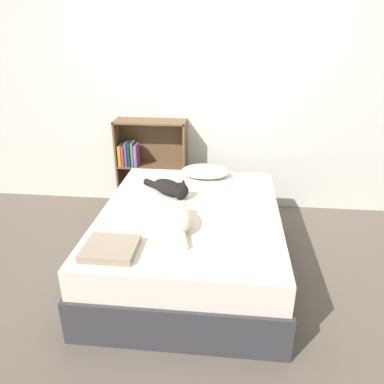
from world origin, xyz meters
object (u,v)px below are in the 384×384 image
(pillow, at_px, (205,171))
(bookshelf, at_px, (150,162))
(bed, at_px, (190,241))
(cat_dark, at_px, (171,188))
(cat_light, at_px, (180,217))

(pillow, xyz_separation_m, bookshelf, (-0.65, 0.46, -0.09))
(bed, distance_m, pillow, 0.81)
(bed, relative_size, cat_dark, 4.11)
(bed, height_order, pillow, pillow)
(pillow, relative_size, bookshelf, 0.46)
(cat_light, relative_size, bookshelf, 0.52)
(bed, height_order, bookshelf, bookshelf)
(bookshelf, bearing_deg, cat_light, -69.50)
(cat_dark, bearing_deg, bookshelf, 150.00)
(bed, distance_m, bookshelf, 1.35)
(pillow, height_order, cat_dark, cat_dark)
(pillow, bearing_deg, cat_dark, -120.32)
(bed, distance_m, cat_light, 0.44)
(bookshelf, bearing_deg, bed, -63.83)
(bed, height_order, cat_light, cat_light)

